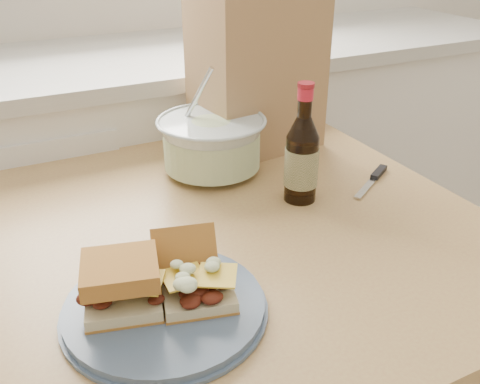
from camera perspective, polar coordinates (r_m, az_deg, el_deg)
name	(u,v)px	position (r m, az deg, el deg)	size (l,w,h in m)	color
cabinet_run	(170,189)	(1.82, -7.48, 0.31)	(2.50, 0.64, 0.94)	white
dining_table	(235,273)	(1.07, -0.52, -8.65)	(0.94, 0.94, 0.78)	tan
plate	(165,307)	(0.81, -8.03, -12.09)	(0.29, 0.29, 0.02)	#485C75
sandwich_left	(122,285)	(0.78, -12.51, -9.61)	(0.13, 0.12, 0.08)	beige
sandwich_right	(193,275)	(0.80, -5.01, -8.80)	(0.12, 0.16, 0.09)	beige
coleslaw_bowl	(212,146)	(1.19, -3.02, 4.92)	(0.24, 0.24, 0.24)	silver
beer_bottle	(302,158)	(1.07, 6.61, 3.63)	(0.07, 0.07, 0.24)	black
knife	(376,176)	(1.22, 14.27, 1.65)	(0.15, 0.10, 0.01)	silver
paper_bag	(257,71)	(1.30, 1.83, 12.76)	(0.29, 0.19, 0.38)	#A88651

